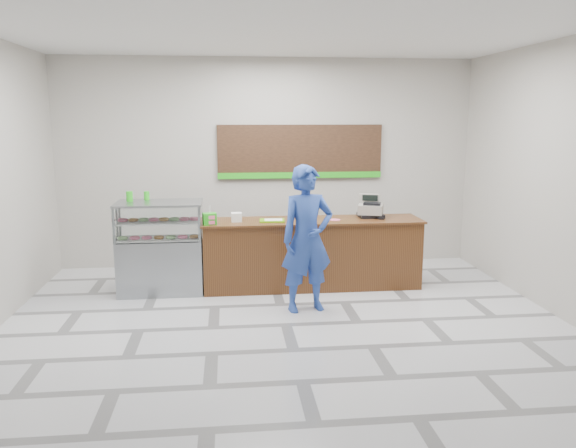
{
  "coord_description": "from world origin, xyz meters",
  "views": [
    {
      "loc": [
        -0.68,
        -6.53,
        2.52
      ],
      "look_at": [
        0.12,
        0.9,
        1.1
      ],
      "focal_mm": 35.0,
      "sensor_mm": 36.0,
      "label": 1
    }
  ],
  "objects": [
    {
      "name": "floor",
      "position": [
        0.0,
        0.0,
        0.0
      ],
      "size": [
        7.0,
        7.0,
        0.0
      ],
      "primitive_type": "plane",
      "color": "silver",
      "rests_on": "ground"
    },
    {
      "name": "back_wall",
      "position": [
        0.0,
        3.0,
        1.75
      ],
      "size": [
        7.0,
        0.0,
        7.0
      ],
      "primitive_type": "plane",
      "rotation": [
        1.57,
        0.0,
        0.0
      ],
      "color": "#B2ADA4",
      "rests_on": "floor"
    },
    {
      "name": "ceiling",
      "position": [
        0.0,
        0.0,
        3.5
      ],
      "size": [
        7.0,
        7.0,
        0.0
      ],
      "primitive_type": "plane",
      "rotation": [
        3.14,
        0.0,
        0.0
      ],
      "color": "silver",
      "rests_on": "back_wall"
    },
    {
      "name": "sales_counter",
      "position": [
        0.55,
        1.55,
        0.52
      ],
      "size": [
        3.26,
        0.76,
        1.03
      ],
      "color": "#583115",
      "rests_on": "floor"
    },
    {
      "name": "display_case",
      "position": [
        -1.67,
        1.55,
        0.68
      ],
      "size": [
        1.22,
        0.72,
        1.33
      ],
      "color": "gray",
      "rests_on": "floor"
    },
    {
      "name": "menu_board",
      "position": [
        0.55,
        2.96,
        1.93
      ],
      "size": [
        2.8,
        0.06,
        0.9
      ],
      "color": "black",
      "rests_on": "back_wall"
    },
    {
      "name": "cash_register",
      "position": [
        1.47,
        1.69,
        1.16
      ],
      "size": [
        0.46,
        0.48,
        0.34
      ],
      "rotation": [
        0.0,
        0.0,
        -0.35
      ],
      "color": "black",
      "rests_on": "sales_counter"
    },
    {
      "name": "card_terminal",
      "position": [
        1.56,
        1.5,
        1.05
      ],
      "size": [
        0.11,
        0.17,
        0.04
      ],
      "primitive_type": "cube",
      "rotation": [
        0.0,
        0.0,
        0.2
      ],
      "color": "black",
      "rests_on": "sales_counter"
    },
    {
      "name": "serving_tray",
      "position": [
        -0.05,
        1.5,
        1.04
      ],
      "size": [
        0.38,
        0.29,
        0.02
      ],
      "rotation": [
        0.0,
        0.0,
        -0.07
      ],
      "color": "#60B405",
      "rests_on": "sales_counter"
    },
    {
      "name": "napkin_box",
      "position": [
        -0.57,
        1.52,
        1.09
      ],
      "size": [
        0.15,
        0.15,
        0.13
      ],
      "primitive_type": "cube",
      "rotation": [
        0.0,
        0.0,
        0.03
      ],
      "color": "white",
      "rests_on": "sales_counter"
    },
    {
      "name": "straw_cup",
      "position": [
        -0.95,
        1.56,
        1.09
      ],
      "size": [
        0.08,
        0.08,
        0.13
      ],
      "primitive_type": "cylinder",
      "color": "silver",
      "rests_on": "sales_counter"
    },
    {
      "name": "promo_box",
      "position": [
        -0.95,
        1.32,
        1.11
      ],
      "size": [
        0.21,
        0.16,
        0.16
      ],
      "primitive_type": "cube",
      "rotation": [
        0.0,
        0.0,
        0.22
      ],
      "color": "green",
      "rests_on": "sales_counter"
    },
    {
      "name": "donut_decal",
      "position": [
        0.88,
        1.49,
        1.03
      ],
      "size": [
        0.17,
        0.17,
        0.0
      ],
      "primitive_type": "cylinder",
      "color": "pink",
      "rests_on": "sales_counter"
    },
    {
      "name": "green_cup_left",
      "position": [
        -2.1,
        1.67,
        1.4
      ],
      "size": [
        0.09,
        0.09,
        0.14
      ],
      "primitive_type": "cylinder",
      "color": "green",
      "rests_on": "display_case"
    },
    {
      "name": "green_cup_right",
      "position": [
        -1.87,
        1.8,
        1.39
      ],
      "size": [
        0.08,
        0.08,
        0.12
      ],
      "primitive_type": "cylinder",
      "color": "green",
      "rests_on": "display_case"
    },
    {
      "name": "customer",
      "position": [
        0.33,
        0.54,
        0.96
      ],
      "size": [
        0.79,
        0.6,
        1.93
      ],
      "primitive_type": "imported",
      "rotation": [
        0.0,
        0.0,
        0.22
      ],
      "color": "#26449B",
      "rests_on": "floor"
    }
  ]
}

